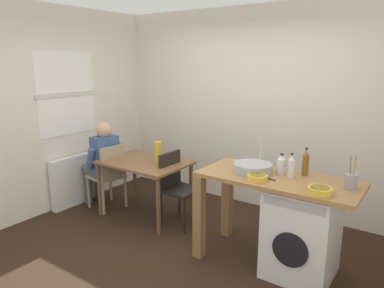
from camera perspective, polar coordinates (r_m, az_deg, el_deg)
name	(u,v)px	position (r m, az deg, el deg)	size (l,w,h in m)	color
ground_plane	(178,254)	(3.97, -2.21, -17.06)	(5.46, 5.46, 0.00)	black
wall_back	(255,109)	(4.98, 9.92, 5.47)	(4.60, 0.10, 2.70)	silver
wall_window_side	(46,111)	(5.08, -22.14, 4.88)	(0.12, 3.80, 2.70)	silver
radiator	(77,180)	(5.36, -17.81, -5.42)	(0.10, 0.80, 0.70)	white
dining_table	(145,168)	(4.66, -7.53, -3.87)	(1.10, 0.76, 0.74)	brown
chair_person_seat	(109,173)	(5.00, -13.00, -4.55)	(0.45, 0.45, 0.90)	gray
chair_opposite	(177,185)	(4.45, -2.45, -6.43)	(0.41, 0.41, 0.90)	black
seated_person	(102,159)	(5.08, -14.11, -2.39)	(0.53, 0.53, 1.20)	#595651
kitchen_counter	(257,188)	(3.63, 10.22, -6.96)	(1.50, 0.68, 0.92)	#9E7042
washing_machine	(302,232)	(3.61, 17.00, -13.21)	(0.60, 0.61, 0.86)	white
sink_basin	(253,168)	(3.59, 9.61, -3.75)	(0.38, 0.38, 0.09)	#9EA0A5
tap	(261,155)	(3.72, 10.86, -1.68)	(0.02, 0.02, 0.28)	#B2B2B7
bottle_tall_green	(281,165)	(3.59, 13.97, -3.17)	(0.08, 0.08, 0.20)	silver
bottle_squat_brown	(291,166)	(3.50, 15.47, -3.44)	(0.06, 0.06, 0.24)	silver
bottle_clear_small	(306,163)	(3.59, 17.55, -2.88)	(0.06, 0.06, 0.27)	brown
mixing_bowl	(257,177)	(3.36, 10.31, -5.23)	(0.18, 0.18, 0.05)	gold
utensil_crock	(351,181)	(3.37, 23.88, -5.40)	(0.11, 0.11, 0.30)	gray
colander	(320,190)	(3.17, 19.63, -6.93)	(0.20, 0.20, 0.06)	gold
vase	(158,152)	(4.58, -5.38, -1.19)	(0.09, 0.09, 0.26)	gold
scissors	(269,178)	(3.43, 12.07, -5.37)	(0.15, 0.06, 0.01)	#B2B2B7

